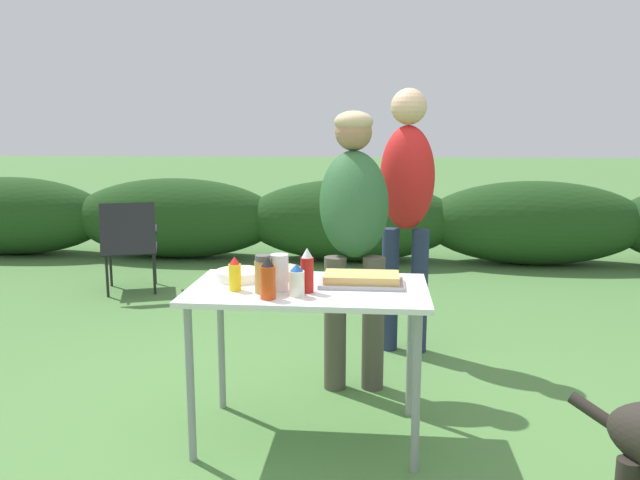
% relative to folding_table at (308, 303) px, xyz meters
% --- Properties ---
extents(ground_plane, '(60.00, 60.00, 0.00)m').
position_rel_folding_table_xyz_m(ground_plane, '(0.00, 0.00, -0.66)').
color(ground_plane, '#4C7A3D').
extents(shrub_hedge, '(14.40, 0.90, 0.91)m').
position_rel_folding_table_xyz_m(shrub_hedge, '(-0.00, 4.10, -0.21)').
color(shrub_hedge, '#1E4219').
rests_on(shrub_hedge, ground).
extents(folding_table, '(1.10, 0.64, 0.74)m').
position_rel_folding_table_xyz_m(folding_table, '(0.00, 0.00, 0.00)').
color(folding_table, white).
rests_on(folding_table, ground).
extents(food_tray, '(0.39, 0.22, 0.06)m').
position_rel_folding_table_xyz_m(food_tray, '(0.24, 0.06, 0.10)').
color(food_tray, '#9E9EA3').
rests_on(food_tray, folding_table).
extents(plate_stack, '(0.23, 0.23, 0.05)m').
position_rel_folding_table_xyz_m(plate_stack, '(-0.35, 0.10, 0.10)').
color(plate_stack, white).
rests_on(plate_stack, folding_table).
extents(mixing_bowl, '(0.18, 0.18, 0.07)m').
position_rel_folding_table_xyz_m(mixing_bowl, '(-0.13, 0.17, 0.11)').
color(mixing_bowl, '#ADBC99').
rests_on(mixing_bowl, folding_table).
extents(paper_cup_stack, '(0.08, 0.08, 0.17)m').
position_rel_folding_table_xyz_m(paper_cup_stack, '(-0.12, -0.09, 0.16)').
color(paper_cup_stack, white).
rests_on(paper_cup_stack, folding_table).
extents(spice_jar, '(0.07, 0.07, 0.17)m').
position_rel_folding_table_xyz_m(spice_jar, '(-0.19, -0.12, 0.16)').
color(spice_jar, '#B2893D').
rests_on(spice_jar, folding_table).
extents(mustard_bottle, '(0.06, 0.06, 0.16)m').
position_rel_folding_table_xyz_m(mustard_bottle, '(-0.32, -0.09, 0.15)').
color(mustard_bottle, yellow).
rests_on(mustard_bottle, folding_table).
extents(ketchup_bottle, '(0.06, 0.06, 0.20)m').
position_rel_folding_table_xyz_m(ketchup_bottle, '(0.01, -0.09, 0.17)').
color(ketchup_bottle, red).
rests_on(ketchup_bottle, folding_table).
extents(hot_sauce_bottle, '(0.07, 0.07, 0.18)m').
position_rel_folding_table_xyz_m(hot_sauce_bottle, '(-0.15, -0.22, 0.16)').
color(hot_sauce_bottle, '#CC4214').
rests_on(hot_sauce_bottle, folding_table).
extents(mayo_bottle, '(0.07, 0.07, 0.14)m').
position_rel_folding_table_xyz_m(mayo_bottle, '(-0.03, -0.16, 0.15)').
color(mayo_bottle, silver).
rests_on(mayo_bottle, folding_table).
extents(standing_person_with_beanie, '(0.44, 0.53, 1.56)m').
position_rel_folding_table_xyz_m(standing_person_with_beanie, '(0.18, 0.70, 0.30)').
color(standing_person_with_beanie, '#4C473D').
rests_on(standing_person_with_beanie, ground).
extents(standing_person_in_gray_fleece, '(0.38, 0.30, 1.71)m').
position_rel_folding_table_xyz_m(standing_person_in_gray_fleece, '(0.50, 1.24, 0.38)').
color(standing_person_in_gray_fleece, '#232D4C').
rests_on(standing_person_in_gray_fleece, ground).
extents(camp_chair_green_behind_table, '(0.63, 0.71, 0.83)m').
position_rel_folding_table_xyz_m(camp_chair_green_behind_table, '(-1.88, 2.49, -0.20)').
color(camp_chair_green_behind_table, '#232328').
rests_on(camp_chair_green_behind_table, ground).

